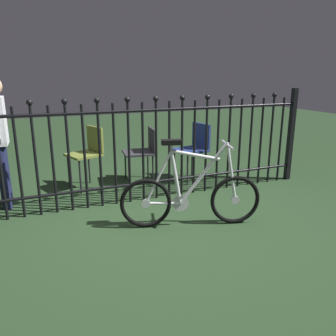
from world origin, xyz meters
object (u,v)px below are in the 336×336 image
(chair_navy, at_px, (195,146))
(chair_charcoal, at_px, (144,149))
(chair_olive, at_px, (88,150))
(bicycle, at_px, (191,196))

(chair_navy, xyz_separation_m, chair_charcoal, (-0.73, 0.20, -0.03))
(chair_olive, xyz_separation_m, chair_charcoal, (0.80, -0.03, -0.04))
(chair_navy, bearing_deg, chair_charcoal, 164.34)
(chair_navy, distance_m, chair_olive, 1.54)
(chair_olive, distance_m, chair_charcoal, 0.80)
(bicycle, relative_size, chair_olive, 1.68)
(chair_navy, distance_m, chair_charcoal, 0.76)
(bicycle, bearing_deg, chair_charcoal, 88.69)
(bicycle, height_order, chair_navy, bicycle)
(chair_navy, bearing_deg, chair_olive, 171.25)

